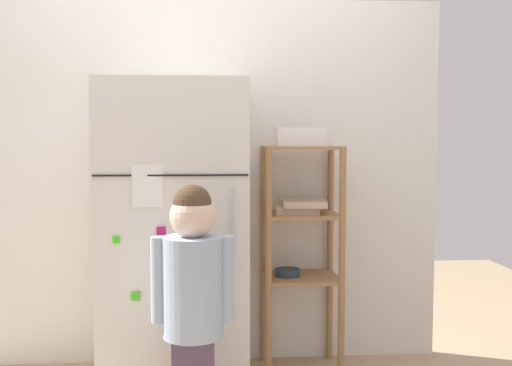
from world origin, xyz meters
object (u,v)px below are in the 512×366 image
at_px(pantry_shelf_unit, 300,232).
at_px(child_standing, 193,286).
at_px(refrigerator, 176,236).
at_px(fruit_bin, 304,139).

bearing_deg(pantry_shelf_unit, child_standing, -128.43).
xyz_separation_m(child_standing, pantry_shelf_unit, (0.56, 0.70, 0.11)).
height_order(refrigerator, fruit_bin, refrigerator).
xyz_separation_m(refrigerator, fruit_bin, (0.67, 0.12, 0.50)).
bearing_deg(pantry_shelf_unit, refrigerator, -167.84).
height_order(refrigerator, child_standing, refrigerator).
height_order(child_standing, fruit_bin, fruit_bin).
bearing_deg(child_standing, fruit_bin, 50.11).
bearing_deg(pantry_shelf_unit, fruit_bin, -60.77).
relative_size(refrigerator, fruit_bin, 6.04).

